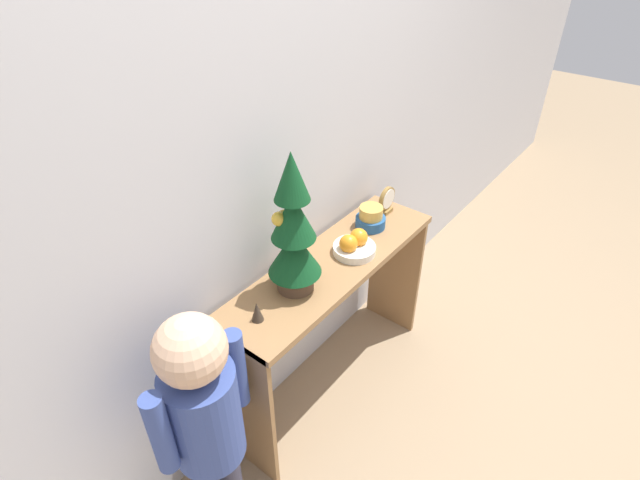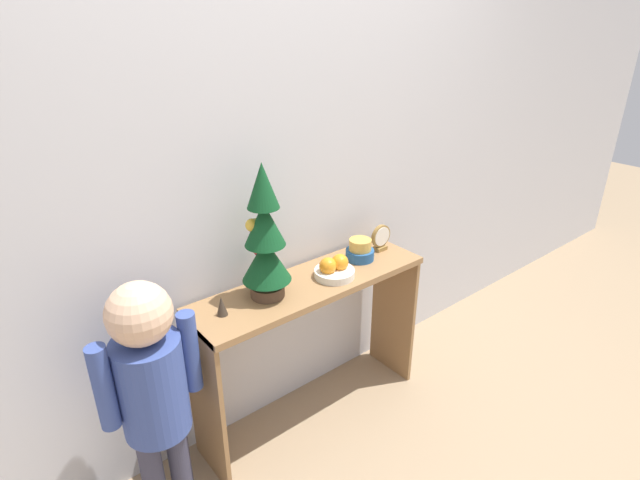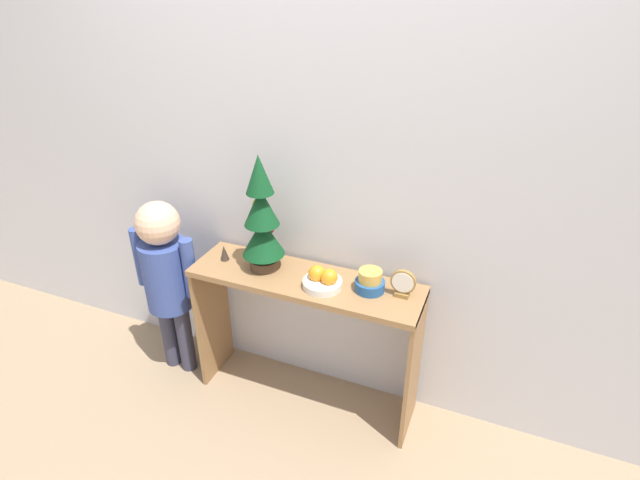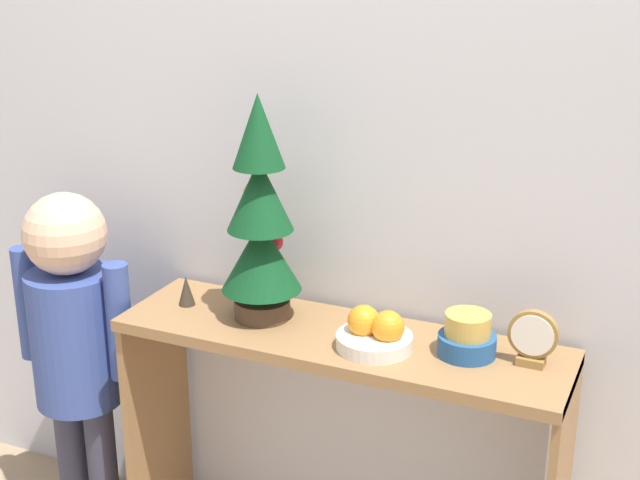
{
  "view_description": "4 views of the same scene",
  "coord_description": "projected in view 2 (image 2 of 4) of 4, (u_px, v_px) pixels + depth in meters",
  "views": [
    {
      "loc": [
        -1.32,
        -0.81,
        2.02
      ],
      "look_at": [
        -0.07,
        0.18,
        0.89
      ],
      "focal_mm": 28.0,
      "sensor_mm": 36.0,
      "label": 1
    },
    {
      "loc": [
        -1.19,
        -1.37,
        1.84
      ],
      "look_at": [
        0.07,
        0.19,
        0.92
      ],
      "focal_mm": 28.0,
      "sensor_mm": 36.0,
      "label": 2
    },
    {
      "loc": [
        0.82,
        -1.64,
        2.04
      ],
      "look_at": [
        0.07,
        0.18,
        0.96
      ],
      "focal_mm": 28.0,
      "sensor_mm": 36.0,
      "label": 3
    },
    {
      "loc": [
        0.77,
        -1.67,
        1.69
      ],
      "look_at": [
        -0.06,
        0.17,
        0.99
      ],
      "focal_mm": 50.0,
      "sensor_mm": 36.0,
      "label": 4
    }
  ],
  "objects": [
    {
      "name": "singing_bowl",
      "position": [
        360.0,
        251.0,
        2.39
      ],
      "size": [
        0.14,
        0.14,
        0.1
      ],
      "color": "#235189",
      "rests_on": "console_table"
    },
    {
      "name": "desk_clock",
      "position": [
        381.0,
        238.0,
        2.47
      ],
      "size": [
        0.11,
        0.04,
        0.13
      ],
      "color": "olive",
      "rests_on": "console_table"
    },
    {
      "name": "figurine",
      "position": [
        222.0,
        306.0,
        1.94
      ],
      "size": [
        0.04,
        0.04,
        0.08
      ],
      "color": "#382D23",
      "rests_on": "console_table"
    },
    {
      "name": "mini_tree",
      "position": [
        265.0,
        238.0,
        1.98
      ],
      "size": [
        0.2,
        0.2,
        0.58
      ],
      "color": "#4C3828",
      "rests_on": "console_table"
    },
    {
      "name": "console_table",
      "position": [
        312.0,
        315.0,
        2.28
      ],
      "size": [
        1.13,
        0.32,
        0.75
      ],
      "color": "olive",
      "rests_on": "ground_plane"
    },
    {
      "name": "fruit_bowl",
      "position": [
        334.0,
        269.0,
        2.23
      ],
      "size": [
        0.18,
        0.18,
        0.1
      ],
      "color": "silver",
      "rests_on": "console_table"
    },
    {
      "name": "child_figure",
      "position": [
        151.0,
        380.0,
        1.77
      ],
      "size": [
        0.38,
        0.24,
        1.04
      ],
      "color": "#38384C",
      "rests_on": "ground_plane"
    },
    {
      "name": "ground_plane",
      "position": [
        333.0,
        430.0,
        2.41
      ],
      "size": [
        12.0,
        12.0,
        0.0
      ],
      "primitive_type": "plane",
      "color": "#997F60"
    },
    {
      "name": "back_wall",
      "position": [
        281.0,
        162.0,
        2.15
      ],
      "size": [
        7.0,
        0.05,
        2.5
      ],
      "primitive_type": "cube",
      "color": "silver",
      "rests_on": "ground_plane"
    }
  ]
}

